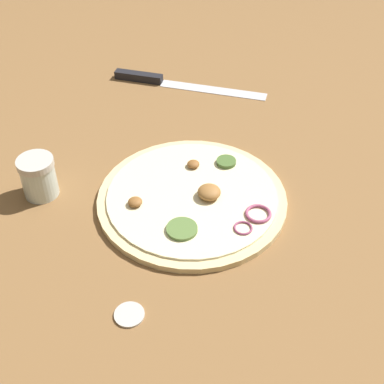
% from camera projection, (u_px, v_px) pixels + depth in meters
% --- Properties ---
extents(ground_plane, '(3.00, 3.00, 0.00)m').
position_uv_depth(ground_plane, '(192.00, 201.00, 0.90)').
color(ground_plane, brown).
extents(pizza, '(0.32, 0.32, 0.03)m').
position_uv_depth(pizza, '(193.00, 198.00, 0.90)').
color(pizza, beige).
rests_on(pizza, ground_plane).
extents(knife, '(0.32, 0.17, 0.02)m').
position_uv_depth(knife, '(161.00, 81.00, 1.19)').
color(knife, silver).
rests_on(knife, ground_plane).
extents(spice_jar, '(0.06, 0.06, 0.07)m').
position_uv_depth(spice_jar, '(38.00, 177.00, 0.90)').
color(spice_jar, silver).
rests_on(spice_jar, ground_plane).
extents(loose_cap, '(0.04, 0.04, 0.01)m').
position_uv_depth(loose_cap, '(129.00, 314.00, 0.73)').
color(loose_cap, beige).
rests_on(loose_cap, ground_plane).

